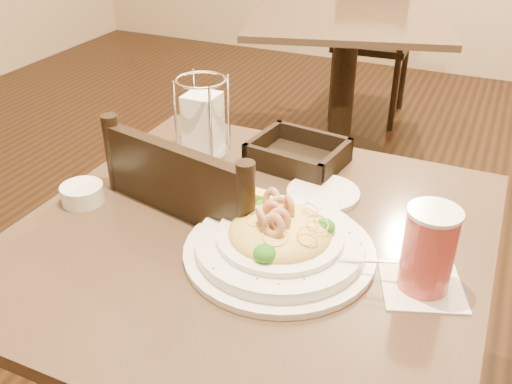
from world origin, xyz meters
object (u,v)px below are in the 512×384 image
at_px(pasta_bowl, 279,240).
at_px(butter_ramekin, 82,194).
at_px(side_plate, 323,193).
at_px(napkin_caddy, 203,122).
at_px(main_table, 252,322).
at_px(bread_basket, 298,156).
at_px(background_table, 345,64).
at_px(drink_glass, 428,250).
at_px(dining_chair_near, 221,278).
at_px(dining_chair_far, 372,37).

distance_m(pasta_bowl, butter_ramekin, 0.45).
bearing_deg(side_plate, napkin_caddy, 167.27).
height_order(main_table, napkin_caddy, napkin_caddy).
bearing_deg(bread_basket, napkin_caddy, -169.99).
relative_size(background_table, drink_glass, 6.32).
height_order(main_table, drink_glass, drink_glass).
relative_size(dining_chair_near, dining_chair_far, 1.00).
height_order(dining_chair_near, side_plate, dining_chair_near).
bearing_deg(background_table, butter_ramekin, -91.32).
bearing_deg(side_plate, pasta_bowl, -91.51).
height_order(dining_chair_far, pasta_bowl, dining_chair_far).
bearing_deg(dining_chair_near, pasta_bowl, 153.97).
distance_m(drink_glass, bread_basket, 0.50).
distance_m(dining_chair_near, side_plate, 0.35).
bearing_deg(bread_basket, butter_ramekin, -135.10).
distance_m(main_table, side_plate, 0.32).
distance_m(background_table, side_plate, 1.70).
distance_m(background_table, dining_chair_near, 1.71).
xyz_separation_m(pasta_bowl, drink_glass, (0.26, 0.02, 0.04)).
bearing_deg(dining_chair_far, main_table, 94.70).
height_order(background_table, napkin_caddy, napkin_caddy).
bearing_deg(bread_basket, background_table, 101.72).
xyz_separation_m(dining_chair_far, pasta_bowl, (0.42, -2.47, 0.29)).
bearing_deg(dining_chair_near, side_plate, -151.57).
xyz_separation_m(drink_glass, side_plate, (-0.25, 0.22, -0.07)).
relative_size(dining_chair_near, napkin_caddy, 4.77).
bearing_deg(side_plate, dining_chair_far, 100.93).
height_order(dining_chair_far, bread_basket, dining_chair_far).
relative_size(dining_chair_far, butter_ramekin, 10.33).
xyz_separation_m(dining_chair_far, drink_glass, (0.68, -2.45, 0.34)).
bearing_deg(napkin_caddy, dining_chair_far, 92.47).
height_order(dining_chair_far, side_plate, dining_chair_far).
distance_m(dining_chair_far, pasta_bowl, 2.52).
relative_size(background_table, dining_chair_far, 1.19).
xyz_separation_m(dining_chair_near, bread_basket, (0.12, 0.18, 0.28)).
distance_m(bread_basket, napkin_caddy, 0.25).
bearing_deg(dining_chair_near, background_table, -71.51).
relative_size(drink_glass, butter_ramekin, 1.94).
xyz_separation_m(background_table, dining_chair_far, (-0.01, 0.60, -0.02)).
bearing_deg(drink_glass, dining_chair_near, 161.82).
bearing_deg(drink_glass, background_table, 109.89).
xyz_separation_m(bread_basket, napkin_caddy, (-0.23, -0.04, 0.06)).
relative_size(background_table, bread_basket, 4.78).
distance_m(pasta_bowl, drink_glass, 0.26).
relative_size(side_plate, butter_ramekin, 1.78).
xyz_separation_m(drink_glass, napkin_caddy, (-0.59, 0.30, 0.01)).
xyz_separation_m(main_table, dining_chair_near, (-0.14, 0.13, -0.02)).
bearing_deg(pasta_bowl, dining_chair_far, 99.75).
bearing_deg(butter_ramekin, background_table, 88.68).
relative_size(dining_chair_near, side_plate, 5.81).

